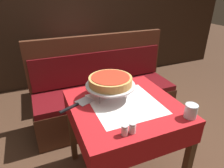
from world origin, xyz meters
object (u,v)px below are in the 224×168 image
(dining_table_rear, at_px, (82,55))
(deep_dish_pizza, at_px, (110,81))
(water_glass_near, at_px, (191,111))
(salt_shaker, at_px, (125,130))
(pizza_pan_stand, at_px, (110,86))
(booth_bench, at_px, (105,98))
(pizza_server, at_px, (78,104))
(napkin_holder, at_px, (113,79))
(condiment_caddy, at_px, (76,45))
(dining_table_front, at_px, (125,116))
(pepper_shaker, at_px, (132,128))

(dining_table_rear, xyz_separation_m, deep_dish_pizza, (-0.14, -1.41, 0.24))
(water_glass_near, xyz_separation_m, salt_shaker, (-0.47, 0.01, -0.01))
(pizza_pan_stand, distance_m, water_glass_near, 0.58)
(dining_table_rear, relative_size, deep_dish_pizza, 2.27)
(dining_table_rear, xyz_separation_m, booth_bench, (0.06, -0.74, -0.32))
(booth_bench, bearing_deg, pizza_server, -124.04)
(deep_dish_pizza, distance_m, napkin_holder, 0.25)
(deep_dish_pizza, xyz_separation_m, condiment_caddy, (0.08, 1.46, -0.11))
(napkin_holder, bearing_deg, condiment_caddy, 91.02)
(booth_bench, bearing_deg, dining_table_front, -100.03)
(dining_table_front, distance_m, pizza_pan_stand, 0.25)
(salt_shaker, xyz_separation_m, condiment_caddy, (0.17, 1.89, -0.00))
(pepper_shaker, bearing_deg, dining_table_front, 71.31)
(pizza_server, xyz_separation_m, water_glass_near, (0.64, -0.43, 0.04))
(water_glass_near, bearing_deg, condiment_caddy, 98.72)
(dining_table_front, bearing_deg, pepper_shaker, -108.69)
(salt_shaker, bearing_deg, pepper_shaker, -0.00)
(booth_bench, distance_m, salt_shaker, 1.23)
(salt_shaker, bearing_deg, dining_table_rear, 82.80)
(deep_dish_pizza, xyz_separation_m, salt_shaker, (-0.09, -0.43, -0.11))
(deep_dish_pizza, height_order, salt_shaker, deep_dish_pizza)
(water_glass_near, distance_m, napkin_holder, 0.70)
(dining_table_front, relative_size, condiment_caddy, 4.26)
(napkin_holder, height_order, condiment_caddy, condiment_caddy)
(dining_table_front, xyz_separation_m, pizza_pan_stand, (-0.06, 0.13, 0.20))
(salt_shaker, relative_size, napkin_holder, 0.64)
(dining_table_rear, xyz_separation_m, pepper_shaker, (-0.18, -1.85, 0.14))
(pizza_pan_stand, relative_size, water_glass_near, 4.07)
(napkin_holder, bearing_deg, salt_shaker, -107.13)
(napkin_holder, bearing_deg, pepper_shaker, -103.03)
(deep_dish_pizza, xyz_separation_m, napkin_holder, (0.11, 0.20, -0.09))
(dining_table_rear, bearing_deg, booth_bench, -85.43)
(pizza_server, xyz_separation_m, condiment_caddy, (0.35, 1.48, 0.03))
(pizza_server, relative_size, salt_shaker, 4.12)
(dining_table_rear, relative_size, pizza_server, 2.75)
(deep_dish_pizza, bearing_deg, pizza_server, -176.77)
(dining_table_rear, relative_size, water_glass_near, 8.01)
(dining_table_rear, distance_m, booth_bench, 0.81)
(dining_table_front, height_order, pizza_pan_stand, pizza_pan_stand)
(dining_table_front, xyz_separation_m, salt_shaker, (-0.15, -0.30, 0.14))
(booth_bench, distance_m, napkin_holder, 0.67)
(booth_bench, distance_m, pizza_server, 0.93)
(dining_table_front, xyz_separation_m, dining_table_rear, (0.08, 1.55, 0.00))
(pizza_pan_stand, bearing_deg, napkin_holder, 62.46)
(booth_bench, xyz_separation_m, water_glass_near, (0.17, -1.11, 0.47))
(dining_table_front, distance_m, salt_shaker, 0.36)
(pizza_pan_stand, relative_size, deep_dish_pizza, 1.16)
(dining_table_front, bearing_deg, deep_dish_pizza, 114.56)
(condiment_caddy, bearing_deg, napkin_holder, -88.98)
(pizza_pan_stand, height_order, deep_dish_pizza, deep_dish_pizza)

